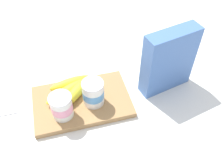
{
  "coord_description": "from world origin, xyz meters",
  "views": [
    {
      "loc": [
        0.04,
        0.56,
        0.7
      ],
      "look_at": [
        -0.11,
        0.0,
        0.07
      ],
      "focal_mm": 40.23,
      "sensor_mm": 36.0,
      "label": 1
    }
  ],
  "objects": [
    {
      "name": "cereal_box",
      "position": [
        -0.31,
        -0.01,
        0.12
      ],
      "size": [
        0.2,
        0.1,
        0.24
      ],
      "primitive_type": "cube",
      "rotation": [
        0.0,
        0.0,
        3.36
      ],
      "color": "#4770B7",
      "rests_on": "ground_plane"
    },
    {
      "name": "ground_plane",
      "position": [
        0.0,
        0.0,
        0.0
      ],
      "size": [
        2.4,
        2.4,
        0.0
      ],
      "primitive_type": "plane",
      "color": "silver"
    },
    {
      "name": "cutting_board",
      "position": [
        0.0,
        0.0,
        0.01
      ],
      "size": [
        0.33,
        0.21,
        0.02
      ],
      "primitive_type": "cube",
      "color": "#A37A4C",
      "rests_on": "ground_plane"
    },
    {
      "name": "yogurt_cup_back",
      "position": [
        0.07,
        0.05,
        0.06
      ],
      "size": [
        0.07,
        0.07,
        0.09
      ],
      "color": "white",
      "rests_on": "cutting_board"
    },
    {
      "name": "yogurt_cup_front",
      "position": [
        -0.04,
        0.02,
        0.07
      ],
      "size": [
        0.07,
        0.07,
        0.09
      ],
      "color": "white",
      "rests_on": "cutting_board"
    },
    {
      "name": "banana_bunch",
      "position": [
        0.02,
        -0.04,
        0.04
      ],
      "size": [
        0.19,
        0.15,
        0.04
      ],
      "color": "yellow",
      "rests_on": "cutting_board"
    }
  ]
}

